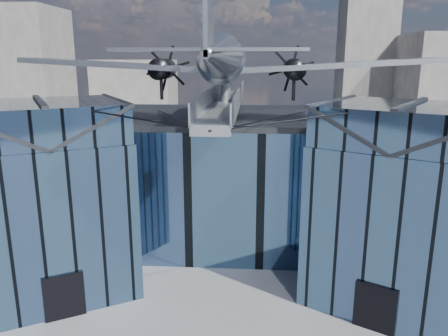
{
  "coord_description": "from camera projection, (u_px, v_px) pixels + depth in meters",
  "views": [
    {
      "loc": [
        1.87,
        -25.63,
        14.14
      ],
      "look_at": [
        0.0,
        2.0,
        7.2
      ],
      "focal_mm": 35.0,
      "sensor_mm": 36.0,
      "label": 1
    }
  ],
  "objects": [
    {
      "name": "ground_plane",
      "position": [
        222.0,
        283.0,
        28.37
      ],
      "size": [
        120.0,
        120.0,
        0.0
      ],
      "primitive_type": "plane",
      "color": "gray"
    },
    {
      "name": "museum",
      "position": [
        227.0,
        177.0,
        32.65
      ],
      "size": [
        32.88,
        24.5,
        17.6
      ],
      "color": "#416185",
      "rests_on": "ground"
    },
    {
      "name": "bg_towers",
      "position": [
        252.0,
        84.0,
        74.7
      ],
      "size": [
        77.0,
        24.5,
        26.0
      ],
      "color": "gray",
      "rests_on": "ground"
    }
  ]
}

